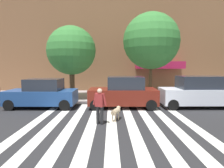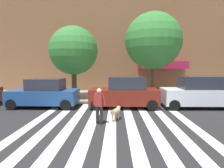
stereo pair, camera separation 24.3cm
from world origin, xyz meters
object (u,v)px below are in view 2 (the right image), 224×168
parked_car_third_in_line (124,93)px  parked_car_fourth_in_line (202,92)px  street_tree_nearest (74,51)px  pedestrian_dog_walker (99,104)px  street_tree_middle (153,41)px  dog_on_leash (116,111)px  parked_car_behind_first (44,94)px

parked_car_third_in_line → parked_car_fourth_in_line: (4.89, 0.00, 0.04)m
street_tree_nearest → pedestrian_dog_walker: size_ratio=3.40×
parked_car_third_in_line → street_tree_middle: 5.11m
dog_on_leash → street_tree_middle: bearing=63.0°
parked_car_behind_first → street_tree_middle: size_ratio=0.66×
parked_car_third_in_line → street_tree_nearest: size_ratio=0.77×
parked_car_fourth_in_line → street_tree_nearest: 9.58m
pedestrian_dog_walker → dog_on_leash: 1.08m
street_tree_middle → dog_on_leash: street_tree_middle is taller
pedestrian_dog_walker → dog_on_leash: bearing=38.6°
street_tree_middle → parked_car_behind_first: bearing=-159.7°
street_tree_nearest → parked_car_fourth_in_line: bearing=-17.6°
parked_car_behind_first → street_tree_middle: (7.46, 2.76, 3.68)m
street_tree_middle → dog_on_leash: 7.52m
street_tree_middle → pedestrian_dog_walker: street_tree_middle is taller
street_tree_middle → dog_on_leash: size_ratio=6.61×
parked_car_behind_first → parked_car_fourth_in_line: 10.04m
parked_car_third_in_line → parked_car_fourth_in_line: size_ratio=0.90×
street_tree_middle → pedestrian_dog_walker: size_ratio=4.01×
street_tree_middle → pedestrian_dog_walker: bearing=-120.2°
parked_car_behind_first → dog_on_leash: bearing=-31.7°
pedestrian_dog_walker → dog_on_leash: pedestrian_dog_walker is taller
parked_car_behind_first → street_tree_middle: street_tree_middle is taller
street_tree_nearest → street_tree_middle: (6.15, -0.01, 0.73)m
parked_car_fourth_in_line → street_tree_middle: (-2.58, 2.76, 3.57)m
street_tree_nearest → dog_on_leash: size_ratio=5.60×
street_tree_middle → pedestrian_dog_walker: (-3.62, -6.22, -3.63)m
pedestrian_dog_walker → dog_on_leash: size_ratio=1.65×
parked_car_fourth_in_line → dog_on_leash: bearing=-152.3°
parked_car_third_in_line → street_tree_middle: size_ratio=0.65×
parked_car_third_in_line → pedestrian_dog_walker: (-1.30, -3.45, -0.01)m
parked_car_third_in_line → parked_car_behind_first: bearing=-180.0°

